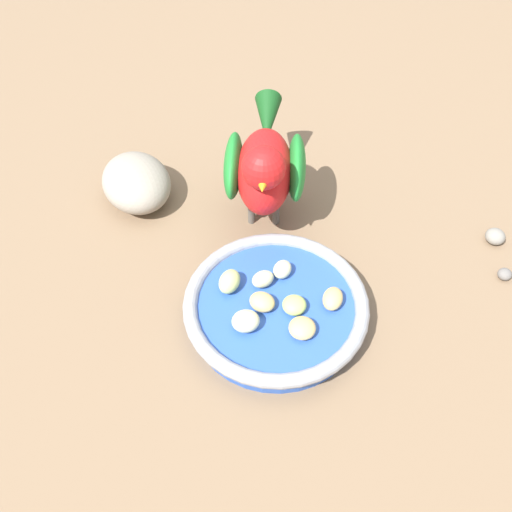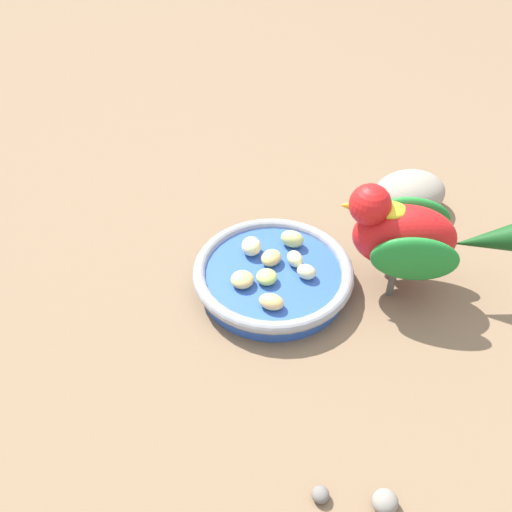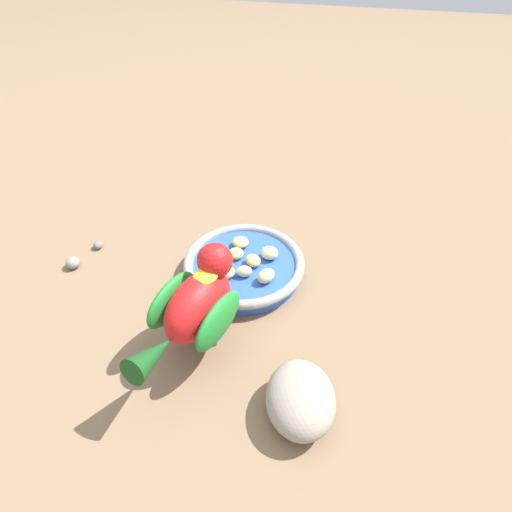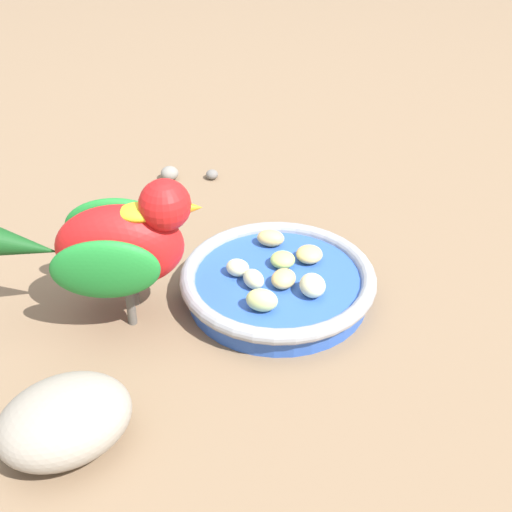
% 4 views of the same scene
% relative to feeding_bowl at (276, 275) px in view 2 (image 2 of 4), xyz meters
% --- Properties ---
extents(ground_plane, '(4.00, 4.00, 0.00)m').
position_rel_feeding_bowl_xyz_m(ground_plane, '(-0.00, -0.02, -0.02)').
color(ground_plane, '#7A6047').
extents(feeding_bowl, '(0.20, 0.20, 0.03)m').
position_rel_feeding_bowl_xyz_m(feeding_bowl, '(0.00, 0.00, 0.00)').
color(feeding_bowl, '#2D56B7').
rests_on(feeding_bowl, ground_plane).
extents(apple_piece_0, '(0.03, 0.03, 0.02)m').
position_rel_feeding_bowl_xyz_m(apple_piece_0, '(-0.02, -0.02, 0.02)').
color(apple_piece_0, '#B2CC66').
rests_on(apple_piece_0, feeding_bowl).
extents(apple_piece_1, '(0.03, 0.03, 0.02)m').
position_rel_feeding_bowl_xyz_m(apple_piece_1, '(-0.05, -0.01, 0.02)').
color(apple_piece_1, tan).
rests_on(apple_piece_1, feeding_bowl).
extents(apple_piece_2, '(0.02, 0.03, 0.02)m').
position_rel_feeding_bowl_xyz_m(apple_piece_2, '(0.02, 0.01, 0.02)').
color(apple_piece_2, beige).
rests_on(apple_piece_2, feeding_bowl).
extents(apple_piece_3, '(0.03, 0.03, 0.02)m').
position_rel_feeding_bowl_xyz_m(apple_piece_3, '(-0.03, 0.04, 0.02)').
color(apple_piece_3, beige).
rests_on(apple_piece_3, feeding_bowl).
extents(apple_piece_4, '(0.04, 0.03, 0.02)m').
position_rel_feeding_bowl_xyz_m(apple_piece_4, '(-0.02, -0.06, 0.02)').
color(apple_piece_4, tan).
rests_on(apple_piece_4, feeding_bowl).
extents(apple_piece_5, '(0.04, 0.04, 0.02)m').
position_rel_feeding_bowl_xyz_m(apple_piece_5, '(-0.00, 0.02, 0.02)').
color(apple_piece_5, tan).
rests_on(apple_piece_5, feeding_bowl).
extents(apple_piece_6, '(0.03, 0.03, 0.02)m').
position_rel_feeding_bowl_xyz_m(apple_piece_6, '(0.03, -0.01, 0.02)').
color(apple_piece_6, beige).
rests_on(apple_piece_6, feeding_bowl).
extents(apple_piece_7, '(0.04, 0.04, 0.02)m').
position_rel_feeding_bowl_xyz_m(apple_piece_7, '(0.03, 0.04, 0.02)').
color(apple_piece_7, '#C6D17A').
rests_on(apple_piece_7, feeding_bowl).
extents(parrot, '(0.21, 0.12, 0.15)m').
position_rel_feeding_bowl_xyz_m(parrot, '(0.15, -0.02, 0.07)').
color(parrot, '#59544C').
rests_on(parrot, ground_plane).
extents(rock_large, '(0.12, 0.11, 0.06)m').
position_rel_feeding_bowl_xyz_m(rock_large, '(0.22, 0.13, 0.01)').
color(rock_large, gray).
rests_on(rock_large, ground_plane).
extents(pebble_0, '(0.02, 0.02, 0.01)m').
position_rel_feeding_bowl_xyz_m(pebble_0, '(-0.01, -0.27, -0.01)').
color(pebble_0, slate).
rests_on(pebble_0, ground_plane).
extents(pebble_1, '(0.03, 0.03, 0.02)m').
position_rel_feeding_bowl_xyz_m(pebble_1, '(0.04, -0.29, -0.01)').
color(pebble_1, gray).
rests_on(pebble_1, ground_plane).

